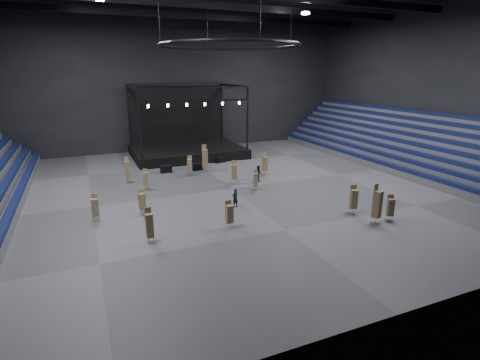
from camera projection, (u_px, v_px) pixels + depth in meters
name	position (u px, v px, depth m)	size (l,w,h in m)	color
floor	(231.00, 189.00, 35.95)	(50.00, 50.00, 0.00)	#48484B
wall_back	(175.00, 85.00, 51.94)	(50.00, 0.20, 18.00)	black
wall_front	(425.00, 121.00, 14.87)	(50.00, 0.20, 18.00)	black
wall_right	(433.00, 88.00, 42.80)	(0.20, 42.00, 18.00)	black
bleachers_right	(411.00, 152.00, 44.08)	(7.20, 40.00, 6.40)	#4F4F52
stage	(186.00, 144.00, 49.87)	(14.00, 10.00, 9.20)	black
truss_ring	(230.00, 45.00, 32.27)	(12.30, 12.30, 5.15)	black
flight_case_left	(166.00, 169.00, 41.52)	(1.24, 0.62, 0.83)	black
flight_case_mid	(197.00, 167.00, 42.49)	(1.16, 0.58, 0.77)	black
flight_case_right	(220.00, 160.00, 46.02)	(1.09, 0.55, 0.73)	black
chair_stack_0	(146.00, 179.00, 35.51)	(0.51, 0.51, 1.98)	silver
chair_stack_1	(142.00, 201.00, 29.25)	(0.53, 0.53, 2.06)	silver
chair_stack_2	(391.00, 207.00, 28.14)	(0.59, 0.59, 2.01)	silver
chair_stack_3	(127.00, 170.00, 37.64)	(0.51, 0.51, 2.63)	silver
chair_stack_4	(229.00, 213.00, 26.74)	(0.49, 0.49, 2.04)	silver
chair_stack_5	(149.00, 225.00, 24.43)	(0.47, 0.47, 2.41)	silver
chair_stack_6	(205.00, 158.00, 41.62)	(0.57, 0.57, 3.03)	silver
chair_stack_7	(256.00, 179.00, 35.43)	(0.53, 0.53, 1.91)	silver
chair_stack_8	(95.00, 207.00, 28.03)	(0.53, 0.53, 2.08)	silver
chair_stack_9	(377.00, 204.00, 27.51)	(0.68, 0.68, 2.99)	silver
chair_stack_10	(190.00, 165.00, 40.11)	(0.63, 0.63, 2.17)	silver
chair_stack_11	(234.00, 171.00, 37.25)	(0.71, 0.71, 2.34)	silver
chair_stack_12	(354.00, 198.00, 29.51)	(0.64, 0.64, 2.30)	silver
chair_stack_13	(265.00, 163.00, 40.47)	(0.57, 0.57, 2.42)	silver
man_center	(235.00, 198.00, 30.94)	(0.58, 0.38, 1.58)	black
crew_member	(258.00, 173.00, 38.25)	(0.80, 0.63, 1.65)	black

